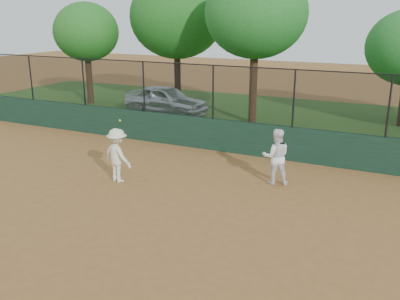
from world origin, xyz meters
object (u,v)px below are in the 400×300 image
at_px(parked_car, 166,100).
at_px(tree_1, 177,17).
at_px(tree_0, 86,32).
at_px(player_main, 118,155).
at_px(player_second, 276,157).
at_px(tree_2, 256,14).

xyz_separation_m(parked_car, tree_1, (-0.59, 2.38, 4.05)).
distance_m(parked_car, tree_1, 4.74).
height_order(parked_car, tree_0, tree_0).
xyz_separation_m(player_main, tree_0, (-8.90, 9.70, 3.15)).
height_order(player_second, tree_1, tree_1).
bearing_deg(player_second, tree_1, -71.28).
distance_m(parked_car, player_main, 9.54).
bearing_deg(parked_car, tree_1, 18.07).
bearing_deg(parked_car, tree_2, -84.32).
height_order(player_main, tree_2, tree_2).
distance_m(player_second, tree_1, 13.21).
bearing_deg(player_main, tree_0, 132.56).
relative_size(tree_1, tree_2, 1.01).
height_order(player_second, tree_2, tree_2).
bearing_deg(tree_0, tree_1, 18.00).
bearing_deg(parked_car, tree_0, 85.84).
xyz_separation_m(tree_1, tree_2, (5.20, -2.26, 0.16)).
xyz_separation_m(parked_car, player_main, (3.44, -8.90, 0.08)).
relative_size(player_main, tree_2, 0.30).
distance_m(player_main, tree_0, 13.54).
height_order(tree_0, tree_2, tree_2).
bearing_deg(parked_car, player_main, -154.66).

